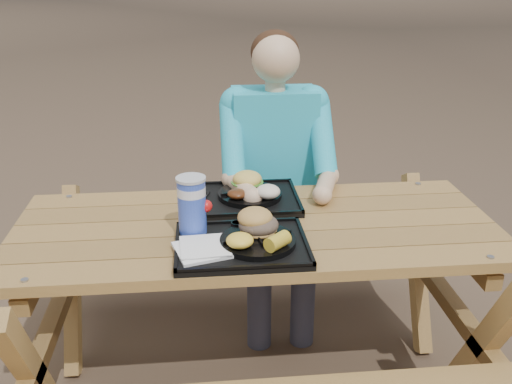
{
  "coord_description": "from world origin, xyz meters",
  "views": [
    {
      "loc": [
        -0.19,
        -1.92,
        1.67
      ],
      "look_at": [
        0.0,
        0.0,
        0.88
      ],
      "focal_mm": 40.0,
      "sensor_mm": 36.0,
      "label": 1
    }
  ],
  "objects": [
    {
      "name": "soda_cup",
      "position": [
        -0.23,
        -0.09,
        0.87
      ],
      "size": [
        0.1,
        0.1,
        0.2
      ],
      "primitive_type": "cylinder",
      "color": "#1736B1",
      "rests_on": "tray_near"
    },
    {
      "name": "sandwich",
      "position": [
        -0.01,
        -0.15,
        0.86
      ],
      "size": [
        0.13,
        0.13,
        0.13
      ],
      "primitive_type": null,
      "color": "#C48F45",
      "rests_on": "plate_near"
    },
    {
      "name": "condiment_bbq",
      "position": [
        -0.08,
        -0.07,
        0.78
      ],
      "size": [
        0.04,
        0.04,
        0.03
      ],
      "primitive_type": "cylinder",
      "color": "black",
      "rests_on": "tray_near"
    },
    {
      "name": "cutlery_far",
      "position": [
        -0.2,
        0.21,
        0.77
      ],
      "size": [
        0.07,
        0.16,
        0.01
      ],
      "primitive_type": "cube",
      "rotation": [
        0.0,
        0.0,
        -0.28
      ],
      "color": "black",
      "rests_on": "tray_far"
    },
    {
      "name": "potato_salad",
      "position": [
        0.06,
        0.15,
        0.82
      ],
      "size": [
        0.1,
        0.1,
        0.05
      ],
      "primitive_type": "ellipsoid",
      "color": "#F4E6CF",
      "rests_on": "plate_far"
    },
    {
      "name": "tray_far",
      "position": [
        -0.03,
        0.21,
        0.76
      ],
      "size": [
        0.45,
        0.35,
        0.02
      ],
      "primitive_type": "cube",
      "color": "black",
      "rests_on": "picnic_table"
    },
    {
      "name": "diner",
      "position": [
        0.14,
        0.57,
        0.64
      ],
      "size": [
        0.48,
        0.84,
        1.28
      ],
      "primitive_type": null,
      "color": "#1B90BD",
      "rests_on": "ground"
    },
    {
      "name": "napkin_stack",
      "position": [
        -0.2,
        -0.23,
        0.78
      ],
      "size": [
        0.21,
        0.21,
        0.02
      ],
      "primitive_type": "cube",
      "rotation": [
        0.0,
        0.0,
        0.28
      ],
      "color": "white",
      "rests_on": "tray_near"
    },
    {
      "name": "picnic_table",
      "position": [
        0.0,
        0.0,
        0.38
      ],
      "size": [
        1.8,
        1.49,
        0.75
      ],
      "primitive_type": null,
      "color": "#999999",
      "rests_on": "ground"
    },
    {
      "name": "baked_beans",
      "position": [
        -0.06,
        0.16,
        0.81
      ],
      "size": [
        0.08,
        0.08,
        0.04
      ],
      "primitive_type": "ellipsoid",
      "color": "#532710",
      "rests_on": "plate_far"
    },
    {
      "name": "condiment_mustard",
      "position": [
        -0.01,
        -0.08,
        0.79
      ],
      "size": [
        0.05,
        0.05,
        0.03
      ],
      "primitive_type": "cylinder",
      "color": "yellow",
      "rests_on": "tray_near"
    },
    {
      "name": "mac_cheese",
      "position": [
        -0.08,
        -0.25,
        0.81
      ],
      "size": [
        0.09,
        0.09,
        0.05
      ],
      "primitive_type": "ellipsoid",
      "color": "yellow",
      "rests_on": "plate_near"
    },
    {
      "name": "plate_near",
      "position": [
        -0.01,
        -0.2,
        0.78
      ],
      "size": [
        0.26,
        0.26,
        0.02
      ],
      "primitive_type": "cylinder",
      "color": "black",
      "rests_on": "tray_near"
    },
    {
      "name": "burger",
      "position": [
        -0.01,
        0.27,
        0.85
      ],
      "size": [
        0.12,
        0.12,
        0.11
      ],
      "primitive_type": null,
      "color": "#EBC153",
      "rests_on": "plate_far"
    },
    {
      "name": "ground",
      "position": [
        0.0,
        0.0,
        0.0
      ],
      "size": [
        60.0,
        60.0,
        0.0
      ],
      "primitive_type": "plane",
      "color": "#999999",
      "rests_on": "ground"
    },
    {
      "name": "plate_far",
      "position": [
        -0.0,
        0.22,
        0.78
      ],
      "size": [
        0.26,
        0.26,
        0.02
      ],
      "primitive_type": "cylinder",
      "color": "black",
      "rests_on": "tray_far"
    },
    {
      "name": "corn_cob",
      "position": [
        0.04,
        -0.27,
        0.82
      ],
      "size": [
        0.12,
        0.12,
        0.05
      ],
      "primitive_type": null,
      "rotation": [
        0.0,
        0.0,
        0.74
      ],
      "color": "gold",
      "rests_on": "plate_near"
    },
    {
      "name": "tray_near",
      "position": [
        -0.07,
        -0.19,
        0.76
      ],
      "size": [
        0.45,
        0.35,
        0.02
      ],
      "primitive_type": "cube",
      "color": "black",
      "rests_on": "picnic_table"
    }
  ]
}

